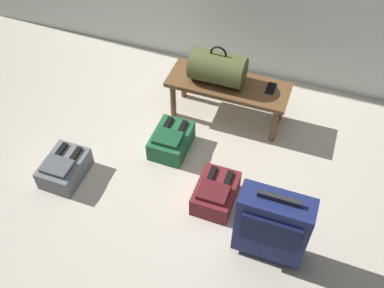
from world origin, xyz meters
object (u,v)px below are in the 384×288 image
duffel_bag_olive (217,68)px  suitcase_upright_navy (272,226)px  backpack_grey (64,168)px  backpack_maroon (215,193)px  cell_phone (271,88)px  backpack_green (171,140)px  bench (228,89)px

duffel_bag_olive → suitcase_upright_navy: duffel_bag_olive is taller
backpack_grey → backpack_maroon: same height
duffel_bag_olive → suitcase_upright_navy: bearing=-57.5°
duffel_bag_olive → cell_phone: (0.44, 0.05, -0.13)m
suitcase_upright_navy → backpack_green: size_ratio=1.68×
suitcase_upright_navy → backpack_grey: bearing=176.1°
bench → cell_phone: (0.34, 0.05, 0.06)m
backpack_green → duffel_bag_olive: bearing=67.0°
cell_phone → backpack_grey: size_ratio=0.38×
backpack_green → bench: bearing=58.0°
backpack_green → backpack_grey: bearing=-140.8°
bench → backpack_grey: bearing=-133.1°
backpack_maroon → backpack_green: size_ratio=1.00×
cell_phone → backpack_maroon: (-0.16, -0.93, -0.29)m
duffel_bag_olive → backpack_grey: (-0.88, -1.05, -0.42)m
duffel_bag_olive → backpack_green: size_ratio=1.16×
suitcase_upright_navy → backpack_grey: 1.64m
backpack_maroon → suitcase_upright_navy: bearing=-31.4°
cell_phone → backpack_grey: (-1.32, -1.10, -0.29)m
suitcase_upright_navy → duffel_bag_olive: bearing=122.5°
backpack_grey → backpack_maroon: (1.16, 0.17, 0.00)m
backpack_grey → backpack_green: bearing=39.2°
suitcase_upright_navy → backpack_maroon: 0.58m
duffel_bag_olive → cell_phone: bearing=6.8°
backpack_maroon → backpack_green: (-0.50, 0.38, 0.00)m
suitcase_upright_navy → backpack_green: (-0.95, 0.65, -0.23)m
backpack_maroon → backpack_green: bearing=142.9°
backpack_maroon → backpack_green: 0.62m
bench → backpack_maroon: bearing=-78.2°
bench → backpack_grey: bench is taller
bench → backpack_grey: size_ratio=2.63×
backpack_grey → backpack_green: 0.86m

